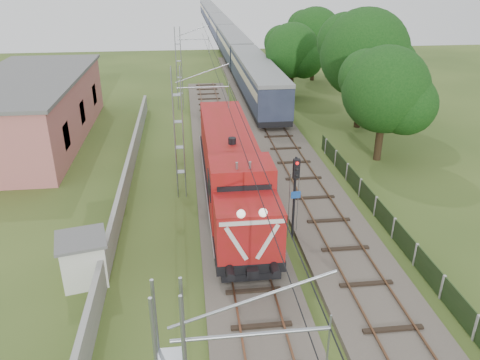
{
  "coord_description": "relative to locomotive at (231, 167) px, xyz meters",
  "views": [
    {
      "loc": [
        -2.5,
        -14.64,
        12.98
      ],
      "look_at": [
        0.31,
        9.02,
        2.2
      ],
      "focal_mm": 35.0,
      "sensor_mm": 36.0,
      "label": 1
    }
  ],
  "objects": [
    {
      "name": "ground",
      "position": [
        0.0,
        -10.72,
        -2.28
      ],
      "size": [
        140.0,
        140.0,
        0.0
      ],
      "primitive_type": "plane",
      "color": "#31471A",
      "rests_on": "ground"
    },
    {
      "name": "track_main",
      "position": [
        0.0,
        -3.72,
        -2.1
      ],
      "size": [
        4.2,
        70.0,
        0.45
      ],
      "color": "#6B6054",
      "rests_on": "ground"
    },
    {
      "name": "track_side",
      "position": [
        5.0,
        9.28,
        -2.1
      ],
      "size": [
        4.2,
        80.0,
        0.45
      ],
      "color": "#6B6054",
      "rests_on": "ground"
    },
    {
      "name": "catenary",
      "position": [
        -2.95,
        1.28,
        1.76
      ],
      "size": [
        3.31,
        70.0,
        8.0
      ],
      "color": "gray",
      "rests_on": "ground"
    },
    {
      "name": "boundary_wall",
      "position": [
        -6.5,
        1.28,
        -1.53
      ],
      "size": [
        0.25,
        40.0,
        1.5
      ],
      "primitive_type": "cube",
      "color": "#9E9E99",
      "rests_on": "ground"
    },
    {
      "name": "station_building",
      "position": [
        -15.0,
        13.28,
        0.35
      ],
      "size": [
        8.4,
        20.4,
        5.22
      ],
      "color": "#BD6966",
      "rests_on": "ground"
    },
    {
      "name": "fence",
      "position": [
        8.0,
        -7.72,
        -1.68
      ],
      "size": [
        0.12,
        32.0,
        1.2
      ],
      "color": "black",
      "rests_on": "ground"
    },
    {
      "name": "locomotive",
      "position": [
        0.0,
        0.0,
        0.0
      ],
      "size": [
        3.07,
        17.54,
        4.45
      ],
      "color": "black",
      "rests_on": "ground"
    },
    {
      "name": "coach_rake",
      "position": [
        5.0,
        70.68,
        0.3
      ],
      "size": [
        3.14,
        117.18,
        3.62
      ],
      "color": "black",
      "rests_on": "ground"
    },
    {
      "name": "signal_post",
      "position": [
        2.76,
        -4.59,
        0.85
      ],
      "size": [
        0.5,
        0.39,
        4.57
      ],
      "color": "black",
      "rests_on": "ground"
    },
    {
      "name": "relay_hut",
      "position": [
        -7.4,
        -7.05,
        -1.16
      ],
      "size": [
        2.57,
        2.57,
        2.22
      ],
      "color": "silver",
      "rests_on": "ground"
    },
    {
      "name": "tree_a",
      "position": [
        11.54,
        5.63,
        2.9
      ],
      "size": [
        6.42,
        6.11,
        8.32
      ],
      "color": "#332315",
      "rests_on": "ground"
    },
    {
      "name": "tree_b",
      "position": [
        12.79,
        13.42,
        4.09
      ],
      "size": [
        7.88,
        7.51,
        10.22
      ],
      "color": "#332315",
      "rests_on": "ground"
    },
    {
      "name": "tree_c",
      "position": [
        9.21,
        25.1,
        2.64
      ],
      "size": [
        6.09,
        5.8,
        7.9
      ],
      "color": "#332315",
      "rests_on": "ground"
    },
    {
      "name": "tree_d",
      "position": [
        13.76,
        32.84,
        3.27
      ],
      "size": [
        6.87,
        6.54,
        8.9
      ],
      "color": "#332315",
      "rests_on": "ground"
    }
  ]
}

